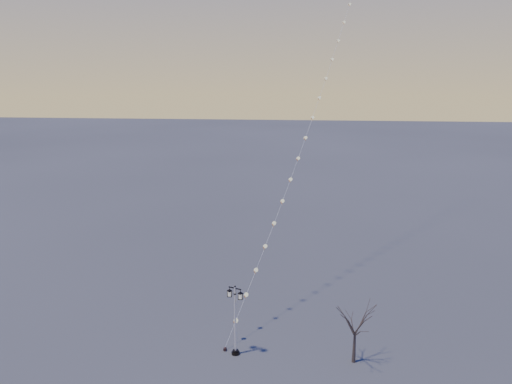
# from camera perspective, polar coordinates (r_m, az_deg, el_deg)

# --- Properties ---
(ground) EXTENTS (300.00, 300.00, 0.00)m
(ground) POSITION_cam_1_polar(r_m,az_deg,el_deg) (33.49, -3.20, -18.01)
(ground) COLOR #424243
(ground) RESTS_ON ground
(street_lamp) EXTENTS (1.12, 0.71, 4.65)m
(street_lamp) POSITION_cam_1_polar(r_m,az_deg,el_deg) (32.67, -2.32, -13.67)
(street_lamp) COLOR black
(street_lamp) RESTS_ON ground
(bare_tree) EXTENTS (2.21, 2.21, 3.67)m
(bare_tree) POSITION_cam_1_polar(r_m,az_deg,el_deg) (32.42, 10.98, -14.21)
(bare_tree) COLOR #362B25
(bare_tree) RESTS_ON ground
(kite_train) EXTENTS (14.58, 34.89, 41.15)m
(kite_train) POSITION_cam_1_polar(r_m,az_deg,el_deg) (46.38, 8.55, 17.11)
(kite_train) COLOR black
(kite_train) RESTS_ON ground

